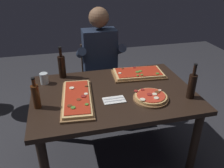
{
  "coord_description": "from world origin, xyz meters",
  "views": [
    {
      "loc": [
        -0.42,
        -1.69,
        1.73
      ],
      "look_at": [
        0.0,
        0.05,
        0.79
      ],
      "focal_mm": 36.75,
      "sensor_mm": 36.0,
      "label": 1
    }
  ],
  "objects": [
    {
      "name": "tumbler_near_camera",
      "position": [
        -0.59,
        0.3,
        0.78
      ],
      "size": [
        0.08,
        0.08,
        0.1
      ],
      "color": "silver",
      "rests_on": "dining_table"
    },
    {
      "name": "pizza_round_far",
      "position": [
        0.27,
        -0.2,
        0.76
      ],
      "size": [
        0.29,
        0.29,
        0.05
      ],
      "color": "brown",
      "rests_on": "dining_table"
    },
    {
      "name": "wine_bottle_dark",
      "position": [
        0.6,
        -0.24,
        0.85
      ],
      "size": [
        0.07,
        0.07,
        0.3
      ],
      "color": "black",
      "rests_on": "dining_table"
    },
    {
      "name": "diner_chair",
      "position": [
        0.03,
        0.86,
        0.49
      ],
      "size": [
        0.44,
        0.44,
        0.87
      ],
      "color": "#3D2B1E",
      "rests_on": "ground_plane"
    },
    {
      "name": "vinegar_bottle_green",
      "position": [
        -0.63,
        -0.1,
        0.84
      ],
      "size": [
        0.06,
        0.06,
        0.26
      ],
      "color": "#47230F",
      "rests_on": "dining_table"
    },
    {
      "name": "dining_table",
      "position": [
        0.0,
        0.0,
        0.64
      ],
      "size": [
        1.4,
        0.96,
        0.74
      ],
      "color": "black",
      "rests_on": "ground_plane"
    },
    {
      "name": "pizza_rectangular_left",
      "position": [
        -0.32,
        -0.07,
        0.76
      ],
      "size": [
        0.3,
        0.63,
        0.05
      ],
      "color": "olive",
      "rests_on": "dining_table"
    },
    {
      "name": "ground_plane",
      "position": [
        0.0,
        0.0,
        0.0
      ],
      "size": [
        6.4,
        6.4,
        0.0
      ],
      "primitive_type": "plane",
      "color": "#2D2D33"
    },
    {
      "name": "napkin_cutlery_set",
      "position": [
        -0.03,
        -0.14,
        0.74
      ],
      "size": [
        0.18,
        0.11,
        0.01
      ],
      "color": "white",
      "rests_on": "dining_table"
    },
    {
      "name": "oil_bottle_amber",
      "position": [
        -0.41,
        0.4,
        0.86
      ],
      "size": [
        0.07,
        0.07,
        0.31
      ],
      "color": "black",
      "rests_on": "dining_table"
    },
    {
      "name": "pizza_rectangular_front",
      "position": [
        0.32,
        0.26,
        0.76
      ],
      "size": [
        0.53,
        0.33,
        0.05
      ],
      "color": "brown",
      "rests_on": "dining_table"
    },
    {
      "name": "seated_diner",
      "position": [
        0.03,
        0.74,
        0.74
      ],
      "size": [
        0.53,
        0.41,
        1.33
      ],
      "color": "#23232D",
      "rests_on": "ground_plane"
    }
  ]
}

